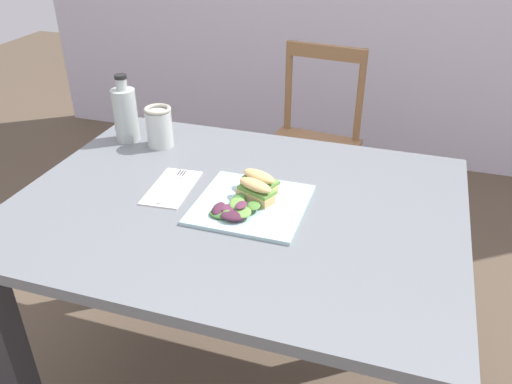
# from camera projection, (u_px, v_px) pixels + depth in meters

# --- Properties ---
(ground_plane) EXTENTS (8.11, 8.11, 0.00)m
(ground_plane) POSITION_uv_depth(u_px,v_px,m) (264.00, 379.00, 1.77)
(ground_plane) COLOR brown
(dining_table) EXTENTS (1.16, 0.88, 0.74)m
(dining_table) POSITION_uv_depth(u_px,v_px,m) (238.00, 241.00, 1.43)
(dining_table) COLOR slate
(dining_table) RESTS_ON ground
(chair_wooden_far) EXTENTS (0.44, 0.44, 0.87)m
(chair_wooden_far) POSITION_uv_depth(u_px,v_px,m) (311.00, 146.00, 2.35)
(chair_wooden_far) COLOR #8E6642
(chair_wooden_far) RESTS_ON ground
(plate_lunch) EXTENTS (0.28, 0.28, 0.01)m
(plate_lunch) POSITION_uv_depth(u_px,v_px,m) (251.00, 204.00, 1.34)
(plate_lunch) COLOR silver
(plate_lunch) RESTS_ON dining_table
(sandwich_half_front) EXTENTS (0.11, 0.09, 0.06)m
(sandwich_half_front) POSITION_uv_depth(u_px,v_px,m) (256.00, 190.00, 1.34)
(sandwich_half_front) COLOR #DBB270
(sandwich_half_front) RESTS_ON plate_lunch
(sandwich_half_back) EXTENTS (0.11, 0.09, 0.06)m
(sandwich_half_back) POSITION_uv_depth(u_px,v_px,m) (259.00, 181.00, 1.38)
(sandwich_half_back) COLOR #DBB270
(sandwich_half_back) RESTS_ON plate_lunch
(salad_mixed_greens) EXTENTS (0.13, 0.14, 0.03)m
(salad_mixed_greens) POSITION_uv_depth(u_px,v_px,m) (236.00, 209.00, 1.29)
(salad_mixed_greens) COLOR #518438
(salad_mixed_greens) RESTS_ON plate_lunch
(napkin_folded) EXTENTS (0.12, 0.22, 0.00)m
(napkin_folded) POSITION_uv_depth(u_px,v_px,m) (172.00, 187.00, 1.42)
(napkin_folded) COLOR silver
(napkin_folded) RESTS_ON dining_table
(fork_on_napkin) EXTENTS (0.03, 0.19, 0.00)m
(fork_on_napkin) POSITION_uv_depth(u_px,v_px,m) (174.00, 183.00, 1.43)
(fork_on_napkin) COLOR silver
(fork_on_napkin) RESTS_ON napkin_folded
(bottle_cold_brew) EXTENTS (0.08, 0.08, 0.22)m
(bottle_cold_brew) POSITION_uv_depth(u_px,v_px,m) (126.00, 117.00, 1.66)
(bottle_cold_brew) COLOR black
(bottle_cold_brew) RESTS_ON dining_table
(mason_jar_iced_tea) EXTENTS (0.08, 0.08, 0.13)m
(mason_jar_iced_tea) POSITION_uv_depth(u_px,v_px,m) (159.00, 129.00, 1.63)
(mason_jar_iced_tea) COLOR gold
(mason_jar_iced_tea) RESTS_ON dining_table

